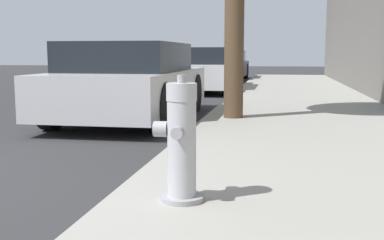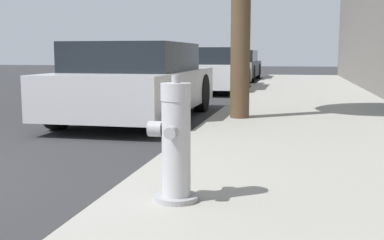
{
  "view_description": "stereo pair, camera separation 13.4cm",
  "coord_description": "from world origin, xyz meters",
  "px_view_note": "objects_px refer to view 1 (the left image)",
  "views": [
    {
      "loc": [
        3.26,
        -3.11,
        1.1
      ],
      "look_at": [
        2.48,
        1.16,
        0.5
      ],
      "focal_mm": 45.0,
      "sensor_mm": 36.0,
      "label": 1
    },
    {
      "loc": [
        3.39,
        -3.09,
        1.1
      ],
      "look_at": [
        2.48,
        1.16,
        0.5
      ],
      "focal_mm": 45.0,
      "sensor_mm": 36.0,
      "label": 2
    }
  ],
  "objects_px": {
    "parked_car_near": "(131,82)",
    "parked_car_mid": "(204,70)",
    "fire_hydrant": "(181,144)",
    "parked_car_far": "(223,65)"
  },
  "relations": [
    {
      "from": "parked_car_near",
      "to": "parked_car_mid",
      "type": "bearing_deg",
      "value": 87.91
    },
    {
      "from": "parked_car_near",
      "to": "parked_car_far",
      "type": "distance_m",
      "value": 12.46
    },
    {
      "from": "parked_car_near",
      "to": "parked_car_mid",
      "type": "relative_size",
      "value": 0.95
    },
    {
      "from": "parked_car_near",
      "to": "parked_car_far",
      "type": "bearing_deg",
      "value": 89.61
    },
    {
      "from": "fire_hydrant",
      "to": "parked_car_far",
      "type": "distance_m",
      "value": 17.18
    },
    {
      "from": "fire_hydrant",
      "to": "parked_car_mid",
      "type": "distance_m",
      "value": 11.13
    },
    {
      "from": "parked_car_near",
      "to": "parked_car_mid",
      "type": "xyz_separation_m",
      "value": [
        0.23,
        6.38,
        -0.01
      ]
    },
    {
      "from": "parked_car_mid",
      "to": "parked_car_near",
      "type": "bearing_deg",
      "value": -92.09
    },
    {
      "from": "fire_hydrant",
      "to": "parked_car_near",
      "type": "bearing_deg",
      "value": 111.33
    },
    {
      "from": "fire_hydrant",
      "to": "parked_car_near",
      "type": "distance_m",
      "value": 4.98
    }
  ]
}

